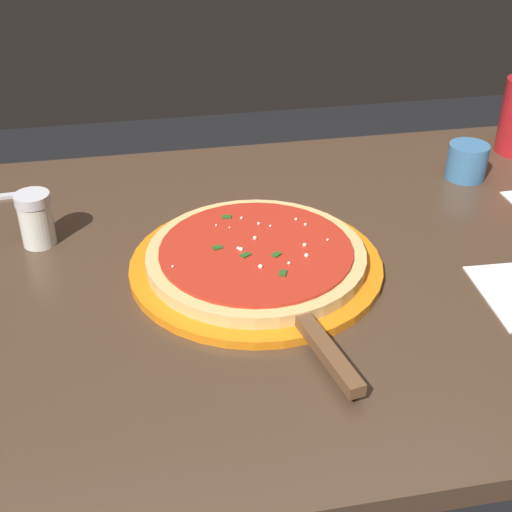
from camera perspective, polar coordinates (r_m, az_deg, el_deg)
The scene contains 6 objects.
restaurant_table at distance 0.99m, azimuth 0.74°, elevation -7.58°, with size 1.13×0.75×0.76m.
serving_plate at distance 0.89m, azimuth -0.00°, elevation -0.78°, with size 0.32×0.32×0.01m, color orange.
pizza at distance 0.88m, azimuth 0.00°, elevation 0.04°, with size 0.28×0.28×0.02m.
pizza_server at distance 0.77m, azimuth 4.43°, elevation -6.08°, with size 0.09×0.22×0.01m.
cup_small_sauce at distance 1.16m, azimuth 16.67°, elevation 7.33°, with size 0.06×0.06×0.06m, color teal.
parmesan_shaker at distance 0.97m, azimuth -17.35°, elevation 2.88°, with size 0.05×0.05×0.07m.
Camera 1 is at (-0.15, -0.74, 1.26)m, focal length 49.55 mm.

